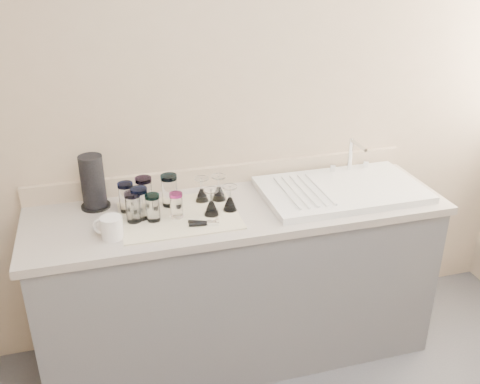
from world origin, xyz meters
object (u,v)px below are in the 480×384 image
object	(u,v)px
tumbler_magenta	(133,207)
tumbler_lavender	(176,205)
goblet_back_left	(202,193)
paper_towel_roll	(93,183)
tumbler_cyan	(144,193)
white_mug	(111,228)
goblet_front_left	(211,206)
tumbler_teal	(126,197)
goblet_back_right	(219,191)
goblet_front_right	(230,202)
can_opener	(204,223)
tumbler_extra	(140,203)
tumbler_purple	(169,190)
sink_unit	(342,189)
tumbler_blue	(153,207)

from	to	relation	value
tumbler_magenta	tumbler_lavender	bearing A→B (deg)	-3.96
goblet_back_left	paper_towel_roll	bearing A→B (deg)	170.21
tumbler_cyan	white_mug	bearing A→B (deg)	-126.30
tumbler_magenta	goblet_front_left	bearing A→B (deg)	-5.42
tumbler_teal	goblet_front_left	size ratio (longest dim) A/B	1.11
tumbler_teal	tumbler_cyan	distance (m)	0.09
goblet_back_right	goblet_front_right	size ratio (longest dim) A/B	1.02
can_opener	paper_towel_roll	size ratio (longest dim) A/B	0.53
goblet_back_right	can_opener	size ratio (longest dim) A/B	0.91
tumbler_extra	goblet_front_left	bearing A→B (deg)	-9.44
paper_towel_roll	tumbler_extra	bearing A→B (deg)	-43.84
tumbler_purple	goblet_front_right	world-z (taller)	tumbler_purple
tumbler_teal	tumbler_extra	bearing A→B (deg)	-59.84
tumbler_cyan	goblet_back_right	distance (m)	0.37
tumbler_magenta	tumbler_extra	size ratio (longest dim) A/B	0.94
goblet_front_left	white_mug	xyz separation A→B (m)	(-0.47, -0.08, -0.00)
goblet_front_left	can_opener	size ratio (longest dim) A/B	0.93
can_opener	goblet_front_left	bearing A→B (deg)	57.80
sink_unit	tumbler_extra	distance (m)	1.03
tumbler_blue	goblet_front_left	distance (m)	0.27
sink_unit	tumbler_extra	world-z (taller)	sink_unit
tumbler_cyan	goblet_back_left	world-z (taller)	tumbler_cyan
sink_unit	goblet_back_right	bearing A→B (deg)	172.61
tumbler_blue	goblet_front_left	world-z (taller)	same
tumbler_purple	can_opener	xyz separation A→B (m)	(0.12, -0.24, -0.07)
goblet_front_right	tumbler_purple	bearing A→B (deg)	154.39
tumbler_lavender	can_opener	distance (m)	0.16
sink_unit	tumbler_magenta	world-z (taller)	sink_unit
tumbler_magenta	goblet_front_left	size ratio (longest dim) A/B	1.11
sink_unit	tumbler_blue	xyz separation A→B (m)	(-0.98, -0.05, 0.06)
sink_unit	tumbler_purple	world-z (taller)	sink_unit
goblet_front_left	goblet_back_left	bearing A→B (deg)	94.55
tumbler_purple	goblet_back_right	xyz separation A→B (m)	(0.25, -0.00, -0.04)
sink_unit	tumbler_cyan	world-z (taller)	sink_unit
tumbler_teal	can_opener	xyz separation A→B (m)	(0.32, -0.24, -0.06)
goblet_back_left	can_opener	distance (m)	0.25
tumbler_cyan	tumbler_extra	distance (m)	0.11
goblet_front_right	sink_unit	bearing A→B (deg)	4.13
tumbler_lavender	goblet_back_right	distance (m)	0.27
sink_unit	can_opener	xyz separation A→B (m)	(-0.76, -0.16, -0.00)
goblet_front_right	can_opener	world-z (taller)	goblet_front_right
tumbler_magenta	tumbler_lavender	xyz separation A→B (m)	(0.20, -0.01, -0.01)
tumbler_lavender	goblet_front_right	size ratio (longest dim) A/B	0.98
tumbler_magenta	tumbler_blue	world-z (taller)	tumbler_magenta
tumbler_blue	goblet_back_left	world-z (taller)	tumbler_blue
sink_unit	tumbler_purple	bearing A→B (deg)	174.49
tumbler_blue	goblet_front_left	bearing A→B (deg)	-3.39
goblet_back_left	white_mug	size ratio (longest dim) A/B	0.84
white_mug	tumbler_magenta	bearing A→B (deg)	45.96
tumbler_lavender	tumbler_extra	size ratio (longest dim) A/B	0.80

